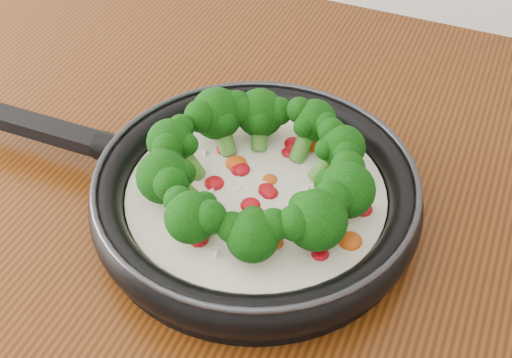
% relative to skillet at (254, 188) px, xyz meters
% --- Properties ---
extents(skillet, '(0.51, 0.33, 0.10)m').
position_rel_skillet_xyz_m(skillet, '(0.00, 0.00, 0.00)').
color(skillet, black).
rests_on(skillet, counter).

